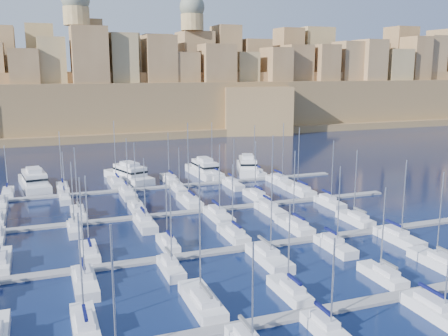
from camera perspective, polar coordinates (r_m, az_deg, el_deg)
name	(u,v)px	position (r m, az deg, el deg)	size (l,w,h in m)	color
ground	(218,227)	(89.10, -0.65, -6.72)	(600.00, 600.00, 0.00)	black
pontoon_near	(319,311)	(60.53, 10.79, -15.80)	(84.00, 2.00, 0.40)	slate
pontoon_mid_near	(245,248)	(78.48, 2.37, -9.12)	(84.00, 2.00, 0.40)	slate
pontoon_mid_far	(201,211)	(98.09, -2.64, -4.91)	(84.00, 2.00, 0.40)	slate
pontoon_far	(172,186)	(118.55, -5.91, -2.10)	(84.00, 2.00, 0.40)	slate
sailboat_1	(85,325)	(57.67, -15.62, -16.89)	(2.60, 8.67, 13.32)	silver
sailboat_2	(202,301)	(60.53, -2.51, -14.99)	(3.05, 10.17, 17.34)	silver
sailboat_3	(290,291)	(63.62, 7.52, -13.77)	(2.43, 8.11, 11.91)	silver
sailboat_4	(383,275)	(70.63, 17.67, -11.60)	(2.39, 7.98, 12.87)	silver
sailboat_5	(439,262)	(77.77, 23.39, -9.84)	(2.95, 9.84, 13.89)	silver
sailboat_9	(328,331)	(55.76, 11.78, -17.76)	(2.39, 7.97, 11.34)	silver
sailboat_10	(439,312)	(62.95, 23.39, -14.92)	(2.99, 9.96, 12.91)	silver
sailboat_12	(0,262)	(78.32, -24.21, -9.76)	(2.83, 9.42, 15.26)	silver
sailboat_13	(89,252)	(77.78, -15.13, -9.30)	(2.50, 8.32, 12.59)	silver
sailboat_14	(168,244)	(79.18, -6.42, -8.59)	(2.24, 7.48, 12.21)	silver
sailboat_15	(234,234)	(83.05, 1.10, -7.55)	(2.67, 8.90, 12.63)	silver
sailboat_16	(295,226)	(88.06, 8.08, -6.54)	(2.90, 9.65, 14.14)	silver
sailboat_17	(355,219)	(93.99, 14.79, -5.67)	(2.65, 8.82, 13.63)	silver
sailboat_19	(85,282)	(67.78, -15.62, -12.45)	(2.84, 9.46, 14.91)	silver
sailboat_20	(171,268)	(70.20, -6.09, -11.25)	(2.33, 7.77, 12.57)	silver
sailboat_21	(268,257)	(73.52, 5.11, -10.12)	(3.15, 10.49, 15.98)	silver
sailboat_22	(335,246)	(79.70, 12.55, -8.65)	(2.62, 8.74, 13.62)	silver
sailboat_23	(398,238)	(86.02, 19.32, -7.52)	(2.91, 9.70, 13.91)	silver
sailboat_25	(78,213)	(98.65, -16.33, -4.95)	(2.49, 8.29, 13.53)	silver
sailboat_26	(137,207)	(99.82, -9.95, -4.46)	(2.42, 8.05, 13.84)	silver
sailboat_27	(190,201)	(103.28, -3.96, -3.75)	(3.06, 10.19, 17.15)	silver
sailboat_28	(256,196)	(107.60, 3.69, -3.16)	(2.63, 8.76, 12.76)	silver
sailboat_29	(299,190)	(113.14, 8.57, -2.52)	(3.16, 10.53, 15.06)	silver
sailboat_31	(74,229)	(89.37, -16.72, -6.67)	(2.22, 7.38, 12.75)	silver
sailboat_32	(145,223)	(89.87, -9.03, -6.21)	(2.80, 9.33, 12.77)	silver
sailboat_33	(218,215)	(93.11, -0.64, -5.43)	(2.97, 9.91, 14.46)	silver
sailboat_34	(270,209)	(97.34, 5.31, -4.73)	(2.83, 9.44, 15.63)	silver
sailboat_35	(330,202)	(104.17, 11.97, -3.87)	(2.56, 8.54, 13.86)	silver
sailboat_36	(8,193)	(119.81, -23.46, -2.60)	(2.35, 7.84, 11.45)	silver
sailboat_37	(63,188)	(120.06, -17.97, -2.16)	(2.61, 8.69, 13.97)	silver
sailboat_38	(117,182)	(122.09, -12.18, -1.63)	(3.22, 10.74, 15.80)	silver
sailboat_39	(170,179)	(123.87, -6.24, -1.27)	(2.81, 9.38, 12.57)	silver
sailboat_40	(213,175)	(127.64, -1.28, -0.81)	(3.17, 10.57, 14.56)	silver
sailboat_41	(255,172)	(131.19, 3.56, -0.51)	(2.77, 9.23, 13.43)	silver
sailboat_42	(0,205)	(109.63, -24.27, -3.87)	(2.92, 9.74, 14.73)	silver
sailboat_43	(65,198)	(110.53, -17.73, -3.31)	(2.21, 7.36, 11.02)	silver
sailboat_44	(128,194)	(111.04, -10.94, -2.89)	(2.68, 8.94, 13.26)	silver
sailboat_45	(179,188)	(114.20, -5.19, -2.35)	(2.21, 7.35, 10.60)	silver
sailboat_46	(233,184)	(117.63, 1.03, -1.88)	(2.57, 8.58, 11.98)	silver
sailboat_47	(281,181)	(121.46, 6.53, -1.51)	(3.27, 10.91, 15.21)	silver
motor_yacht_a	(34,181)	(124.55, -20.85, -1.42)	(7.55, 18.46, 5.25)	silver
motor_yacht_b	(129,175)	(125.88, -10.79, -0.74)	(10.22, 18.03, 5.25)	silver
motor_yacht_c	(204,169)	(130.00, -2.27, -0.16)	(5.60, 16.53, 5.25)	silver
motor_yacht_d	(247,166)	(134.40, 2.70, 0.21)	(10.12, 17.31, 5.25)	silver
fortified_city	(103,97)	(237.04, -13.67, 7.90)	(460.00, 108.95, 59.52)	brown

